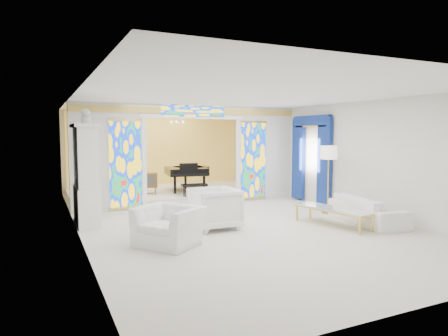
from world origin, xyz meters
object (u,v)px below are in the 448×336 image
china_cabinet (86,175)px  grand_piano (189,171)px  armchair_left (169,226)px  tv_console (148,180)px  sofa (367,210)px  armchair_right (214,208)px  coffee_table (333,209)px

china_cabinet → grand_piano: bearing=40.4°
armchair_left → tv_console: tv_console is taller
sofa → tv_console: size_ratio=3.22×
china_cabinet → tv_console: bearing=53.0°
china_cabinet → armchair_right: bearing=-33.7°
armchair_right → sofa: (3.60, -1.01, -0.15)m
china_cabinet → grand_piano: 4.91m
china_cabinet → sofa: (6.17, -2.72, -0.85)m
china_cabinet → grand_piano: (3.73, 3.17, -0.32)m
china_cabinet → coffee_table: (5.18, -2.65, -0.78)m
sofa → armchair_left: bearing=98.2°
tv_console → coffee_table: bearing=-49.6°
china_cabinet → tv_console: (2.24, 2.97, -0.55)m
grand_piano → tv_console: 1.53m
armchair_left → tv_console: bearing=133.2°
china_cabinet → armchair_right: size_ratio=2.65×
armchair_left → armchair_right: (1.33, 0.85, 0.09)m
armchair_right → armchair_left: bearing=-57.3°
armchair_left → sofa: armchair_left is taller
armchair_left → armchair_right: size_ratio=1.13×
china_cabinet → sofa: china_cabinet is taller
china_cabinet → armchair_left: (1.23, -2.56, -0.79)m
sofa → tv_console: 6.92m
armchair_right → sofa: bearing=74.5°
sofa → coffee_table: 0.99m
sofa → tv_console: bearing=44.7°
china_cabinet → tv_console: china_cabinet is taller
coffee_table → armchair_left: bearing=178.7°
tv_console → armchair_left: bearing=-87.6°
china_cabinet → armchair_right: china_cabinet is taller
china_cabinet → coffee_table: bearing=-27.1°
armchair_left → armchair_right: armchair_right is taller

